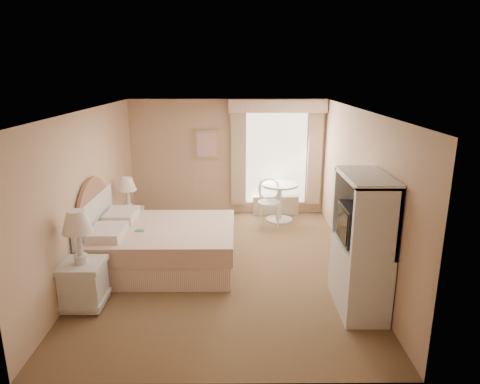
{
  "coord_description": "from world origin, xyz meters",
  "views": [
    {
      "loc": [
        0.2,
        -6.39,
        3.04
      ],
      "look_at": [
        0.25,
        0.3,
        1.16
      ],
      "focal_mm": 32.0,
      "sensor_mm": 36.0,
      "label": 1
    }
  ],
  "objects_px": {
    "round_table": "(280,196)",
    "nightstand_far": "(129,215)",
    "armoire": "(361,254)",
    "cafe_chair": "(269,198)",
    "bed": "(155,245)",
    "nightstand_near": "(82,272)"
  },
  "relations": [
    {
      "from": "round_table",
      "to": "nightstand_far",
      "type": "bearing_deg",
      "value": -162.04
    },
    {
      "from": "round_table",
      "to": "armoire",
      "type": "relative_size",
      "value": 0.44
    },
    {
      "from": "cafe_chair",
      "to": "armoire",
      "type": "bearing_deg",
      "value": -71.93
    },
    {
      "from": "bed",
      "to": "nightstand_near",
      "type": "height_order",
      "value": "bed"
    },
    {
      "from": "armoire",
      "to": "nightstand_near",
      "type": "bearing_deg",
      "value": 179.67
    },
    {
      "from": "bed",
      "to": "cafe_chair",
      "type": "height_order",
      "value": "bed"
    },
    {
      "from": "bed",
      "to": "nightstand_far",
      "type": "relative_size",
      "value": 1.98
    },
    {
      "from": "nightstand_far",
      "to": "round_table",
      "type": "distance_m",
      "value": 3.08
    },
    {
      "from": "nightstand_far",
      "to": "cafe_chair",
      "type": "relative_size",
      "value": 1.21
    },
    {
      "from": "cafe_chair",
      "to": "armoire",
      "type": "xyz_separation_m",
      "value": [
        0.96,
        -3.25,
        0.2
      ]
    },
    {
      "from": "nightstand_far",
      "to": "cafe_chair",
      "type": "bearing_deg",
      "value": 14.84
    },
    {
      "from": "bed",
      "to": "nightstand_far",
      "type": "distance_m",
      "value": 1.49
    },
    {
      "from": "nightstand_far",
      "to": "bed",
      "type": "bearing_deg",
      "value": -60.68
    },
    {
      "from": "nightstand_near",
      "to": "armoire",
      "type": "height_order",
      "value": "armoire"
    },
    {
      "from": "round_table",
      "to": "cafe_chair",
      "type": "height_order",
      "value": "cafe_chair"
    },
    {
      "from": "nightstand_near",
      "to": "nightstand_far",
      "type": "relative_size",
      "value": 1.15
    },
    {
      "from": "nightstand_far",
      "to": "armoire",
      "type": "height_order",
      "value": "armoire"
    },
    {
      "from": "bed",
      "to": "round_table",
      "type": "bearing_deg",
      "value": 45.54
    },
    {
      "from": "armoire",
      "to": "bed",
      "type": "bearing_deg",
      "value": 156.96
    },
    {
      "from": "bed",
      "to": "nightstand_far",
      "type": "bearing_deg",
      "value": 119.32
    },
    {
      "from": "nightstand_near",
      "to": "cafe_chair",
      "type": "relative_size",
      "value": 1.4
    },
    {
      "from": "nightstand_near",
      "to": "armoire",
      "type": "bearing_deg",
      "value": -0.33
    }
  ]
}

